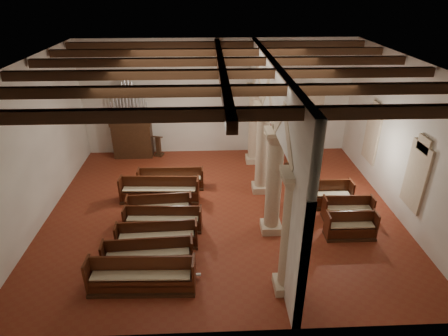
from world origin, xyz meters
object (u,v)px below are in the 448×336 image
pipe_organ (132,132)px  nave_pew_0 (142,280)px  lectern (159,147)px  processional_banner (289,150)px  aisle_pew_0 (350,229)px

pipe_organ → nave_pew_0: size_ratio=1.35×
lectern → processional_banner: size_ratio=0.54×
nave_pew_0 → aisle_pew_0: size_ratio=1.79×
pipe_organ → aisle_pew_0: bearing=-39.4°
pipe_organ → nave_pew_0: 10.07m
pipe_organ → lectern: pipe_organ is taller
lectern → aisle_pew_0: bearing=-27.0°
pipe_organ → lectern: 1.58m
nave_pew_0 → pipe_organ: bearing=102.7°
lectern → nave_pew_0: 9.85m
lectern → processional_banner: processional_banner is taller
processional_banner → nave_pew_0: bearing=-121.2°
lectern → pipe_organ: bearing=-163.7°
pipe_organ → nave_pew_0: (1.90, -9.84, -1.00)m
processional_banner → pipe_organ: bearing=175.1°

